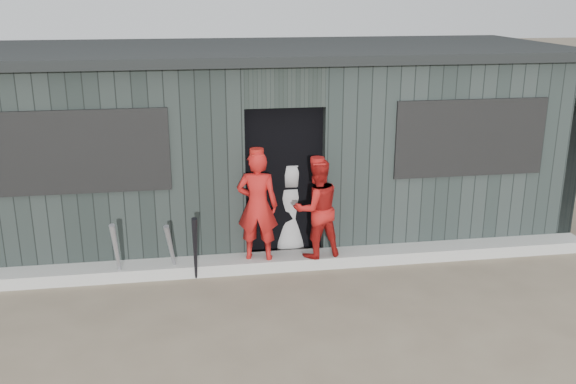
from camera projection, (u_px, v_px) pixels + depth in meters
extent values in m
plane|color=#6E5F4C|center=(316.00, 340.00, 6.44)|extent=(80.00, 80.00, 0.00)
cube|color=#AAAAA5|center=(288.00, 261.00, 8.14)|extent=(8.00, 0.36, 0.15)
cone|color=#9898A0|center=(117.00, 253.00, 7.57)|extent=(0.11, 0.29, 0.79)
cone|color=gray|center=(171.00, 250.00, 7.73)|extent=(0.17, 0.29, 0.72)
cone|color=black|center=(195.00, 249.00, 7.60)|extent=(0.08, 0.27, 0.85)
imported|color=#B21815|center=(257.00, 206.00, 7.84)|extent=(0.57, 0.44, 1.38)
imported|color=#A71714|center=(317.00, 208.00, 7.93)|extent=(0.70, 0.60, 1.26)
imported|color=#A8A8A8|center=(291.00, 208.00, 8.40)|extent=(0.71, 0.57, 1.26)
cube|color=black|center=(270.00, 145.00, 9.38)|extent=(7.60, 2.70, 2.20)
cube|color=#252D2A|center=(100.00, 174.00, 7.71)|extent=(3.50, 0.20, 2.50)
cube|color=#2B3331|center=(454.00, 159.00, 8.38)|extent=(3.50, 0.20, 2.50)
cube|color=#272E2B|center=(284.00, 86.00, 7.75)|extent=(1.00, 0.20, 0.50)
cube|color=#252C2A|center=(519.00, 132.00, 9.95)|extent=(0.20, 3.00, 2.50)
cube|color=#272E2C|center=(259.00, 123.00, 10.69)|extent=(8.00, 0.20, 2.50)
cube|color=black|center=(269.00, 50.00, 8.97)|extent=(8.30, 3.30, 0.12)
cube|color=black|center=(83.00, 152.00, 7.48)|extent=(2.00, 0.04, 1.00)
cube|color=black|center=(471.00, 138.00, 8.20)|extent=(2.00, 0.04, 1.00)
cube|color=black|center=(267.00, 152.00, 8.34)|extent=(0.20, 0.20, 0.81)
cube|color=black|center=(292.00, 154.00, 8.44)|extent=(0.21, 0.18, 0.84)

